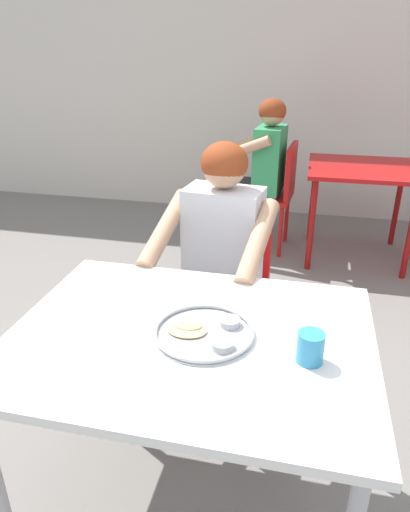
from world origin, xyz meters
The scene contains 10 objects.
ground_plane centered at (0.00, 0.00, -0.03)m, with size 12.00×12.00×0.05m, color slate.
back_wall centered at (0.00, 3.40, 1.70)m, with size 12.00×0.12×3.40m, color silver.
table_foreground centered at (0.00, -0.03, 0.68)m, with size 1.11×0.84×0.75m.
thali_tray centered at (0.05, -0.03, 0.76)m, with size 0.31×0.31×0.03m.
drinking_cup centered at (0.36, -0.09, 0.80)m, with size 0.08×0.08×0.09m.
chair_foreground centered at (-0.03, 0.87, 0.49)m, with size 0.43×0.47×0.84m.
diner_foreground centered at (-0.06, 0.65, 0.71)m, with size 0.54×0.59×1.19m.
table_background_red centered at (0.71, 2.40, 0.63)m, with size 0.80×0.76×0.73m.
chair_red_left centered at (0.06, 2.42, 0.50)m, with size 0.44×0.44×0.86m.
patron_background centered at (-0.09, 2.41, 0.72)m, with size 0.58×0.53×1.20m.
Camera 1 is at (0.31, -1.18, 1.57)m, focal length 32.54 mm.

